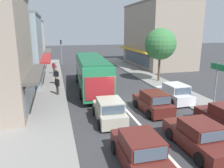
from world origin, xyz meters
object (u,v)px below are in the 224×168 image
street_tree_right (160,44)px  pedestrian_browsing_midblock (57,85)px  traffic_light_downstreet (61,48)px  pedestrian_far_walker (56,76)px  city_bus (92,71)px  pedestrian_with_handbag_near (54,67)px  hatchback_adjacent_lane_lead (139,151)px  directional_road_sign (217,76)px  hatchback_adjacent_lane_trail (153,103)px  parked_hatchback_kerb_second (174,93)px  sedan_behind_bus_mid (199,137)px  hatchback_queue_far_back (109,111)px

street_tree_right → pedestrian_browsing_midblock: size_ratio=3.71×
traffic_light_downstreet → pedestrian_far_walker: bearing=-94.4°
city_bus → pedestrian_with_handbag_near: size_ratio=6.73×
hatchback_adjacent_lane_lead → pedestrian_with_handbag_near: (-3.52, 21.54, 0.36)m
city_bus → directional_road_sign: (7.68, -8.08, 0.80)m
pedestrian_with_handbag_near → pedestrian_far_walker: bearing=-87.8°
hatchback_adjacent_lane_trail → pedestrian_with_handbag_near: (-6.89, 15.74, 0.36)m
hatchback_adjacent_lane_lead → pedestrian_with_handbag_near: 21.83m
pedestrian_far_walker → city_bus: bearing=-38.9°
parked_hatchback_kerb_second → pedestrian_with_handbag_near: (-9.61, 13.99, 0.36)m
street_tree_right → pedestrian_far_walker: bearing=174.3°
city_bus → hatchback_adjacent_lane_trail: 7.92m
hatchback_adjacent_lane_lead → pedestrian_far_walker: (-3.29, 15.63, 0.36)m
sedan_behind_bus_mid → hatchback_queue_far_back: (-3.48, 4.47, 0.05)m
hatchback_adjacent_lane_lead → parked_hatchback_kerb_second: same height
pedestrian_browsing_midblock → pedestrian_far_walker: (-0.03, 4.06, 0.00)m
hatchback_adjacent_lane_lead → street_tree_right: (8.13, 14.48, 3.57)m
traffic_light_downstreet → street_tree_right: (10.34, -15.34, 1.42)m
hatchback_adjacent_lane_lead → hatchback_queue_far_back: (-0.10, 4.99, 0.00)m
pedestrian_far_walker → hatchback_adjacent_lane_lead: bearing=-78.1°
pedestrian_with_handbag_near → pedestrian_far_walker: same height
sedan_behind_bus_mid → pedestrian_with_handbag_near: 22.13m
pedestrian_far_walker → directional_road_sign: bearing=-44.3°
hatchback_adjacent_lane_lead → pedestrian_browsing_midblock: (-3.26, 11.57, 0.36)m
sedan_behind_bus_mid → traffic_light_downstreet: bearing=100.8°
city_bus → hatchback_adjacent_lane_trail: bearing=-65.1°
city_bus → hatchback_queue_far_back: 8.01m
hatchback_adjacent_lane_trail → directional_road_sign: size_ratio=1.04×
traffic_light_downstreet → pedestrian_far_walker: traffic_light_downstreet is taller
pedestrian_far_walker → hatchback_queue_far_back: bearing=-73.3°
street_tree_right → pedestrian_far_walker: (-11.43, 1.15, -3.21)m
traffic_light_downstreet → hatchback_queue_far_back: bearing=-85.1°
traffic_light_downstreet → city_bus: bearing=-82.3°
sedan_behind_bus_mid → hatchback_adjacent_lane_trail: 5.29m
hatchback_adjacent_lane_lead → parked_hatchback_kerb_second: bearing=51.1°
parked_hatchback_kerb_second → traffic_light_downstreet: bearing=110.5°
directional_road_sign → pedestrian_with_handbag_near: bearing=124.0°
traffic_light_downstreet → street_tree_right: 18.55m
city_bus → traffic_light_downstreet: traffic_light_downstreet is taller
hatchback_queue_far_back → street_tree_right: bearing=49.1°
sedan_behind_bus_mid → traffic_light_downstreet: (-5.59, 29.30, 2.19)m
parked_hatchback_kerb_second → pedestrian_far_walker: size_ratio=2.30×
pedestrian_with_handbag_near → parked_hatchback_kerb_second: bearing=-55.5°
pedestrian_with_handbag_near → pedestrian_far_walker: 5.92m
pedestrian_with_handbag_near → traffic_light_downstreet: bearing=81.0°
hatchback_adjacent_lane_trail → hatchback_adjacent_lane_lead: same height
pedestrian_with_handbag_near → pedestrian_browsing_midblock: same height
street_tree_right → hatchback_queue_far_back: bearing=-130.9°
directional_road_sign → street_tree_right: size_ratio=0.60×
traffic_light_downstreet → pedestrian_with_handbag_near: traffic_light_downstreet is taller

